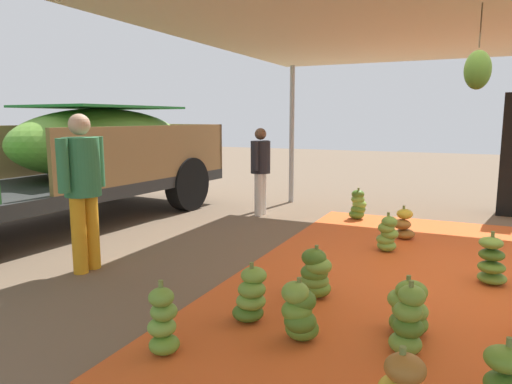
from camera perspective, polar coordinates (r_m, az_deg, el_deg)
name	(u,v)px	position (r m, az deg, el deg)	size (l,w,h in m)	color
ground_plane	(211,250)	(6.24, -5.46, -7.03)	(40.00, 40.00, 0.00)	brown
tarp_orange	(458,282)	(5.46, 23.42, -10.09)	(6.26, 4.51, 0.01)	#E05B23
tent_canopy	(487,11)	(5.28, 26.37, 19.22)	(8.00, 7.00, 2.82)	#9EA0A5
banana_bunch_1	(404,225)	(7.00, 17.61, -3.89)	(0.40, 0.40, 0.48)	#996628
banana_bunch_5	(408,308)	(4.05, 18.13, -13.29)	(0.41, 0.40, 0.47)	#518428
banana_bunch_6	(358,205)	(8.20, 12.34, -1.59)	(0.35, 0.35, 0.54)	#518428
banana_bunch_7	(408,322)	(3.71, 18.07, -14.85)	(0.35, 0.34, 0.55)	#6B9E38
banana_bunch_8	(251,296)	(4.05, -0.64, -12.64)	(0.37, 0.38, 0.51)	#477523
banana_bunch_9	(299,312)	(3.75, 5.33, -14.44)	(0.39, 0.38, 0.50)	#518428
banana_bunch_10	(315,274)	(4.58, 7.27, -9.94)	(0.40, 0.40, 0.52)	#60932D
banana_bunch_11	(492,263)	(5.46, 26.83, -7.69)	(0.42, 0.40, 0.56)	#6B9E38
banana_bunch_12	(163,322)	(3.60, -11.31, -15.36)	(0.29, 0.30, 0.56)	#60932D
banana_bunch_14	(387,235)	(6.28, 15.75, -5.06)	(0.33, 0.34, 0.52)	#75A83D
cargo_truck_main	(31,151)	(7.92, -25.79, 4.58)	(6.67, 2.91, 2.40)	#2D2D2D
worker_0	(82,181)	(5.52, -20.43, 1.29)	(0.65, 0.40, 1.77)	orange
worker_1	(260,165)	(8.27, 0.55, 3.34)	(0.57, 0.35, 1.55)	silver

